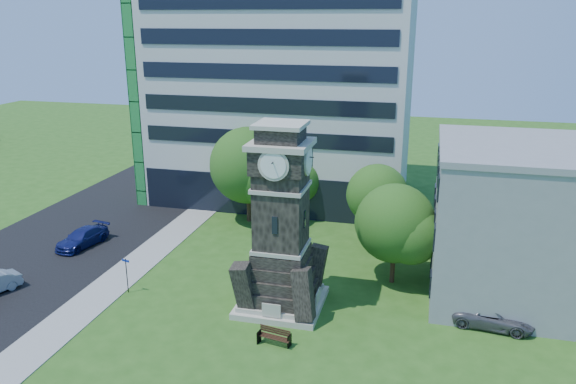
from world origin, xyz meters
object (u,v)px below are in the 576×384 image
(car_street_north, at_px, (82,238))
(park_bench, at_px, (274,336))
(car_east_lot, at_px, (493,316))
(street_sign, at_px, (126,271))
(clock_tower, at_px, (281,231))

(car_street_north, bearing_deg, park_bench, -17.04)
(car_street_north, height_order, car_east_lot, car_street_north)
(car_east_lot, xyz_separation_m, street_sign, (-24.08, -1.56, 0.91))
(car_east_lot, distance_m, street_sign, 24.14)
(clock_tower, bearing_deg, car_east_lot, 2.83)
(car_east_lot, bearing_deg, street_sign, 100.18)
(street_sign, bearing_deg, park_bench, -5.13)
(car_east_lot, relative_size, park_bench, 2.52)
(car_street_north, height_order, park_bench, car_street_north)
(clock_tower, relative_size, park_bench, 6.27)
(clock_tower, distance_m, park_bench, 6.67)
(park_bench, bearing_deg, clock_tower, 110.35)
(clock_tower, height_order, car_street_north, clock_tower)
(park_bench, height_order, street_sign, street_sign)
(car_street_north, bearing_deg, clock_tower, -6.09)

